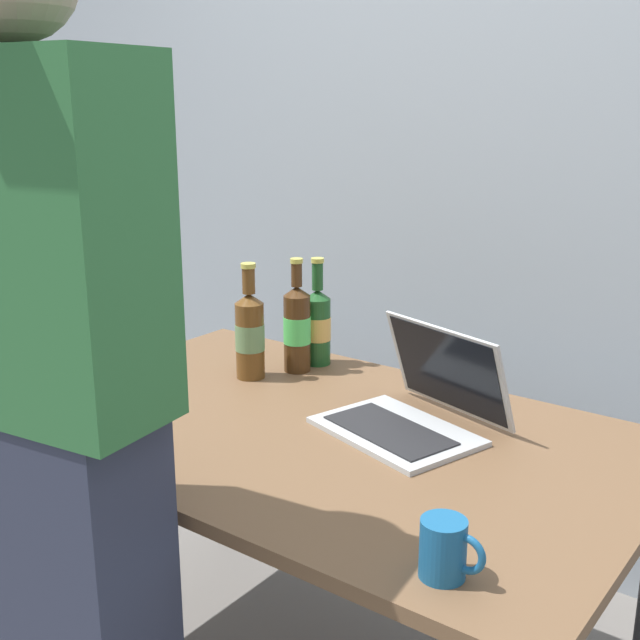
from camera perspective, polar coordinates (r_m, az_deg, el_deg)
desk at (r=1.85m, az=-0.10°, el=-10.30°), size 1.43×0.90×0.70m
laptop at (r=1.80m, az=6.81°, el=-6.11°), size 0.42×0.40×0.22m
beer_bottle_brown at (r=2.19m, az=-0.18°, el=-0.31°), size 0.07×0.07×0.30m
beer_bottle_green at (r=2.09m, az=-5.00°, el=-0.93°), size 0.08×0.08×0.30m
beer_bottle_amber at (r=2.13m, az=-1.64°, el=-0.49°), size 0.07×0.07×0.31m
person_figure at (r=1.41m, az=-18.34°, el=-7.64°), size 0.43×0.30×1.72m
coffee_mug at (r=1.29m, az=8.85°, el=-15.75°), size 0.11×0.07×0.10m
back_wall at (r=2.45m, az=13.00°, el=12.54°), size 6.00×0.10×2.60m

